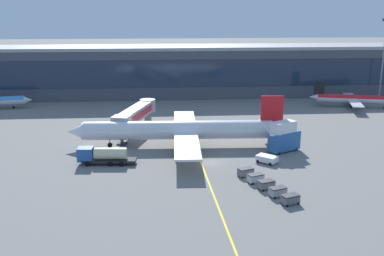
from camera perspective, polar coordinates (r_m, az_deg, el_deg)
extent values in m
plane|color=slate|center=(87.13, 2.21, -4.32)|extent=(700.00, 700.00, 0.00)
cube|color=yellow|center=(88.83, 0.96, -3.92)|extent=(2.90, 79.97, 0.01)
cube|color=#424751|center=(151.47, -4.60, 6.87)|extent=(172.89, 16.35, 15.32)
cube|color=#1E2D42|center=(143.21, -4.61, 6.72)|extent=(167.70, 0.16, 8.58)
cube|color=#99999E|center=(150.56, -4.67, 9.95)|extent=(176.35, 16.68, 1.00)
cylinder|color=white|center=(96.01, -1.69, -0.33)|extent=(40.25, 5.20, 3.64)
cylinder|color=silver|center=(95.93, -1.69, -0.14)|extent=(39.45, 5.03, 3.50)
cone|color=white|center=(98.22, -14.24, -0.44)|extent=(3.78, 3.60, 3.46)
cone|color=white|center=(98.45, 10.94, 0.01)|extent=(4.49, 3.26, 3.10)
cube|color=red|center=(97.05, 9.94, 2.39)|extent=(4.75, 0.54, 5.47)
cube|color=white|center=(94.44, 9.98, -0.47)|extent=(2.23, 5.90, 0.24)
cube|color=white|center=(101.33, 9.14, 0.62)|extent=(2.23, 5.90, 0.24)
cube|color=white|center=(86.27, -0.62, -2.28)|extent=(5.45, 17.03, 0.40)
cube|color=white|center=(106.03, -0.92, 0.99)|extent=(5.45, 17.03, 0.40)
cylinder|color=#939399|center=(89.53, -1.32, -2.51)|extent=(2.88, 2.11, 2.00)
cylinder|color=#939399|center=(103.40, -1.44, -0.12)|extent=(2.88, 2.11, 2.00)
cylinder|color=black|center=(97.81, -10.17, -2.08)|extent=(1.01, 0.44, 1.00)
cylinder|color=slate|center=(97.58, -10.20, -1.62)|extent=(0.20, 0.20, 1.64)
cylinder|color=black|center=(95.31, -0.21, -2.29)|extent=(1.01, 0.44, 1.00)
cylinder|color=slate|center=(95.07, -0.21, -1.82)|extent=(0.20, 0.20, 1.64)
cylinder|color=black|center=(98.45, -0.28, -1.72)|extent=(1.01, 0.44, 1.00)
cylinder|color=slate|center=(98.22, -0.28, -1.27)|extent=(0.20, 0.20, 1.64)
cube|color=#B2B7BC|center=(106.41, -7.04, 1.80)|extent=(8.14, 18.13, 2.80)
cube|color=red|center=(106.39, -7.02, 1.80)|extent=(7.41, 15.40, 1.54)
cube|color=#9EA3A8|center=(98.20, -8.79, 0.63)|extent=(4.38, 4.11, 2.94)
cylinder|color=#4C4C51|center=(99.00, -8.72, -1.10)|extent=(0.70, 0.70, 3.36)
cube|color=#262628|center=(99.42, -8.68, -1.94)|extent=(2.25, 2.25, 0.30)
cylinder|color=gray|center=(114.73, -5.54, 2.80)|extent=(3.90, 3.90, 3.08)
cylinder|color=gray|center=(115.41, -5.51, 1.30)|extent=(1.80, 1.80, 3.36)
cube|color=#232326|center=(87.34, -10.23, -3.98)|extent=(10.16, 3.23, 0.50)
cube|color=#26519E|center=(87.83, -13.10, -3.17)|extent=(2.98, 2.70, 2.50)
cube|color=black|center=(87.97, -13.92, -2.85)|extent=(0.33, 2.31, 1.12)
cylinder|color=beige|center=(86.87, -10.09, -3.14)|extent=(6.15, 2.64, 2.20)
cylinder|color=black|center=(87.08, -12.85, -4.36)|extent=(1.02, 0.42, 1.00)
cylinder|color=black|center=(89.27, -12.53, -3.86)|extent=(1.02, 0.42, 1.00)
cylinder|color=black|center=(86.27, -10.16, -4.39)|extent=(1.02, 0.42, 1.00)
cylinder|color=black|center=(88.48, -9.90, -3.89)|extent=(1.02, 0.42, 1.00)
cylinder|color=black|center=(85.93, -8.78, -4.41)|extent=(1.02, 0.42, 1.00)
cylinder|color=black|center=(88.15, -8.55, -3.90)|extent=(1.02, 0.42, 1.00)
cube|color=#285B9E|center=(94.93, 11.39, -1.59)|extent=(7.16, 5.46, 3.80)
cube|color=silver|center=(93.90, 11.34, 0.13)|extent=(5.61, 4.54, 2.20)
cylinder|color=black|center=(97.85, 11.88, -2.28)|extent=(0.65, 0.51, 0.60)
cylinder|color=black|center=(96.35, 12.82, -2.60)|extent=(0.65, 0.51, 0.60)
cylinder|color=black|center=(94.66, 9.83, -2.76)|extent=(0.65, 0.51, 0.60)
cylinder|color=black|center=(93.11, 10.77, -3.11)|extent=(0.65, 0.51, 0.60)
cube|color=white|center=(87.83, 9.30, -3.76)|extent=(4.37, 4.24, 1.10)
cube|color=black|center=(87.36, 9.86, -3.76)|extent=(2.37, 2.43, 0.33)
cylinder|color=black|center=(88.31, 10.37, -4.08)|extent=(0.62, 0.58, 0.60)
cylinder|color=black|center=(86.56, 9.74, -4.45)|extent=(0.62, 0.58, 0.60)
cylinder|color=black|center=(89.46, 8.85, -3.77)|extent=(0.62, 0.58, 0.60)
cylinder|color=black|center=(87.72, 8.20, -4.12)|extent=(0.62, 0.58, 0.60)
cube|color=#595B60|center=(70.80, 12.10, -8.68)|extent=(2.96, 2.31, 1.10)
cube|color=#333338|center=(70.53, 12.13, -8.16)|extent=(3.02, 2.35, 0.10)
cylinder|color=black|center=(69.90, 11.75, -9.47)|extent=(0.38, 0.24, 0.36)
cylinder|color=black|center=(71.00, 11.03, -9.04)|extent=(0.38, 0.24, 0.36)
cylinder|color=black|center=(71.07, 13.12, -9.13)|extent=(0.38, 0.24, 0.36)
cylinder|color=black|center=(72.15, 12.39, -8.71)|extent=(0.38, 0.24, 0.36)
cube|color=gray|center=(73.17, 10.61, -7.80)|extent=(2.96, 2.31, 1.10)
cube|color=#333338|center=(72.90, 10.63, -7.30)|extent=(3.02, 2.35, 0.10)
cylinder|color=black|center=(72.26, 10.24, -8.56)|extent=(0.38, 0.24, 0.36)
cylinder|color=black|center=(73.38, 9.57, -8.15)|extent=(0.38, 0.24, 0.36)
cylinder|color=black|center=(73.39, 11.59, -8.25)|extent=(0.38, 0.24, 0.36)
cylinder|color=black|center=(74.50, 10.91, -7.85)|extent=(0.38, 0.24, 0.36)
cube|color=#595B60|center=(75.59, 9.21, -6.98)|extent=(2.96, 2.31, 1.10)
cube|color=#333338|center=(75.33, 9.23, -6.49)|extent=(3.02, 2.35, 0.10)
cylinder|color=black|center=(74.68, 8.84, -7.70)|extent=(0.38, 0.24, 0.36)
cylinder|color=black|center=(75.83, 8.22, -7.32)|extent=(0.38, 0.24, 0.36)
cylinder|color=black|center=(75.78, 10.17, -7.42)|extent=(0.38, 0.24, 0.36)
cylinder|color=black|center=(76.91, 9.53, -7.05)|extent=(0.38, 0.24, 0.36)
cube|color=#B2B7BC|center=(78.07, 7.91, -6.21)|extent=(2.96, 2.31, 1.10)
cube|color=#333338|center=(77.82, 7.92, -5.73)|extent=(3.02, 2.35, 0.10)
cylinder|color=black|center=(77.15, 7.53, -6.89)|extent=(0.38, 0.24, 0.36)
cylinder|color=black|center=(78.33, 6.95, -6.53)|extent=(0.38, 0.24, 0.36)
cylinder|color=black|center=(78.22, 8.83, -6.63)|extent=(0.38, 0.24, 0.36)
cylinder|color=black|center=(79.38, 8.24, -6.28)|extent=(0.38, 0.24, 0.36)
cube|color=#595B60|center=(80.60, 6.69, -5.48)|extent=(2.96, 2.31, 1.10)
cube|color=#333338|center=(80.36, 6.70, -5.01)|extent=(3.02, 2.35, 0.10)
cylinder|color=black|center=(79.68, 6.31, -6.13)|extent=(0.38, 0.24, 0.36)
cylinder|color=black|center=(80.89, 5.76, -5.79)|extent=(0.38, 0.24, 0.36)
cylinder|color=black|center=(80.71, 7.59, -5.90)|extent=(0.38, 0.24, 0.36)
cylinder|color=black|center=(81.90, 7.03, -5.56)|extent=(0.38, 0.24, 0.36)
cylinder|color=silver|center=(142.31, 19.75, 3.38)|extent=(22.21, 7.93, 2.33)
cylinder|color=red|center=(142.27, 19.76, 3.47)|extent=(21.76, 7.72, 2.23)
cone|color=silver|center=(140.76, 14.89, 3.74)|extent=(3.20, 2.62, 1.98)
cube|color=black|center=(140.41, 15.55, 4.78)|extent=(2.99, 0.99, 3.49)
cube|color=silver|center=(143.19, 15.60, 3.92)|extent=(2.19, 3.93, 0.15)
cube|color=silver|center=(138.63, 15.76, 3.56)|extent=(2.19, 3.93, 0.15)
cube|color=silver|center=(147.87, 19.03, 3.78)|extent=(5.37, 9.86, 0.26)
cube|color=silver|center=(136.51, 19.72, 2.85)|extent=(5.37, 9.86, 0.26)
cylinder|color=#939399|center=(146.48, 19.34, 3.32)|extent=(2.06, 1.69, 1.28)
cylinder|color=#939399|center=(138.41, 19.85, 2.64)|extent=(2.06, 1.69, 1.28)
cylinder|color=black|center=(143.51, 19.09, 2.67)|extent=(0.69, 0.41, 0.64)
cylinder|color=slate|center=(143.38, 19.11, 2.92)|extent=(0.13, 0.13, 1.26)
cylinder|color=black|center=(141.48, 19.21, 2.50)|extent=(0.69, 0.41, 0.64)
cylinder|color=slate|center=(141.36, 19.23, 2.75)|extent=(0.13, 0.13, 1.26)
cone|color=silver|center=(141.70, -19.72, 3.30)|extent=(2.76, 2.66, 2.29)
cylinder|color=black|center=(142.57, -21.28, 2.40)|extent=(0.66, 0.35, 0.62)
cylinder|color=slate|center=(142.46, -21.30, 2.61)|extent=(0.12, 0.12, 1.11)
cylinder|color=gray|center=(155.68, 22.64, 7.67)|extent=(0.44, 0.44, 24.33)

